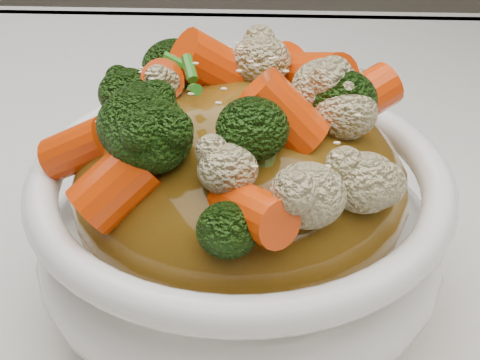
# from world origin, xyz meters

# --- Properties ---
(tablecloth) EXTENTS (1.20, 0.80, 0.04)m
(tablecloth) POSITION_xyz_m (0.00, 0.00, 0.73)
(tablecloth) COLOR silver
(tablecloth) RESTS_ON dining_table
(bowl) EXTENTS (0.23, 0.23, 0.08)m
(bowl) POSITION_xyz_m (-0.00, -0.00, 0.79)
(bowl) COLOR white
(bowl) RESTS_ON tablecloth
(sauce_base) EXTENTS (0.18, 0.18, 0.09)m
(sauce_base) POSITION_xyz_m (-0.00, -0.00, 0.82)
(sauce_base) COLOR brown
(sauce_base) RESTS_ON bowl
(carrots) EXTENTS (0.18, 0.18, 0.05)m
(carrots) POSITION_xyz_m (-0.00, -0.00, 0.88)
(carrots) COLOR #F04207
(carrots) RESTS_ON sauce_base
(broccoli) EXTENTS (0.18, 0.18, 0.04)m
(broccoli) POSITION_xyz_m (-0.00, -0.00, 0.88)
(broccoli) COLOR black
(broccoli) RESTS_ON sauce_base
(cauliflower) EXTENTS (0.18, 0.18, 0.03)m
(cauliflower) POSITION_xyz_m (-0.00, -0.00, 0.87)
(cauliflower) COLOR beige
(cauliflower) RESTS_ON sauce_base
(scallions) EXTENTS (0.14, 0.14, 0.02)m
(scallions) POSITION_xyz_m (-0.00, -0.00, 0.88)
(scallions) COLOR #2B761B
(scallions) RESTS_ON sauce_base
(sesame_seeds) EXTENTS (0.17, 0.17, 0.01)m
(sesame_seeds) POSITION_xyz_m (-0.00, -0.00, 0.88)
(sesame_seeds) COLOR beige
(sesame_seeds) RESTS_ON sauce_base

